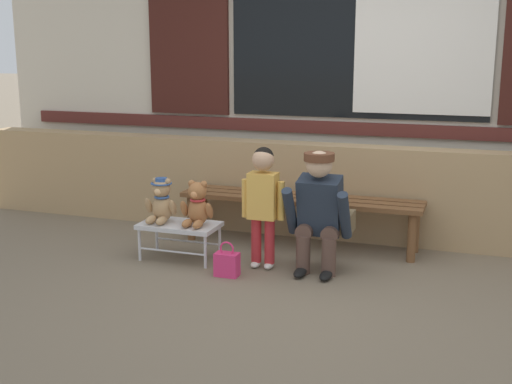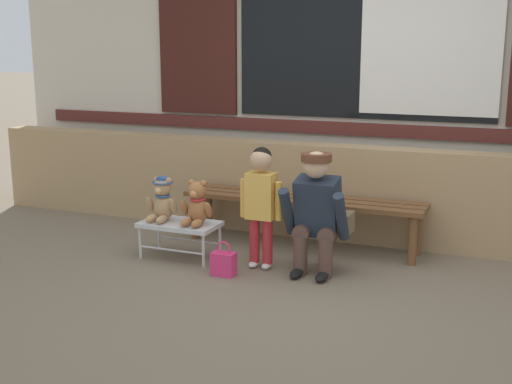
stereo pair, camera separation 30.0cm
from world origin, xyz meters
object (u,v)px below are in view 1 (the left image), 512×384
(teddy_bear_with_hat, at_px, (161,201))
(adult_crouching, at_px, (321,211))
(teddy_bear_plain, at_px, (197,205))
(wooden_bench_long, at_px, (300,204))
(child_standing, at_px, (263,194))
(handbag_on_ground, at_px, (227,264))
(small_display_bench, at_px, (180,227))

(teddy_bear_with_hat, distance_m, adult_crouching, 1.32)
(teddy_bear_with_hat, relative_size, teddy_bear_plain, 1.00)
(wooden_bench_long, distance_m, child_standing, 0.70)
(child_standing, height_order, handbag_on_ground, child_standing)
(small_display_bench, distance_m, teddy_bear_plain, 0.25)
(wooden_bench_long, distance_m, teddy_bear_with_hat, 1.20)
(wooden_bench_long, relative_size, small_display_bench, 3.28)
(small_display_bench, bearing_deg, wooden_bench_long, 39.06)
(wooden_bench_long, relative_size, adult_crouching, 2.21)
(teddy_bear_with_hat, bearing_deg, small_display_bench, -0.77)
(small_display_bench, distance_m, teddy_bear_with_hat, 0.26)
(wooden_bench_long, bearing_deg, small_display_bench, -140.94)
(wooden_bench_long, bearing_deg, teddy_bear_with_hat, -145.86)
(child_standing, bearing_deg, small_display_bench, -178.54)
(wooden_bench_long, bearing_deg, adult_crouching, -61.52)
(small_display_bench, distance_m, handbag_on_ground, 0.60)
(adult_crouching, bearing_deg, handbag_on_ground, -152.26)
(wooden_bench_long, distance_m, small_display_bench, 1.07)
(teddy_bear_plain, bearing_deg, small_display_bench, -179.49)
(teddy_bear_plain, height_order, child_standing, child_standing)
(wooden_bench_long, xyz_separation_m, child_standing, (-0.12, -0.65, 0.22))
(small_display_bench, relative_size, teddy_bear_plain, 1.76)
(small_display_bench, xyz_separation_m, teddy_bear_plain, (0.16, 0.00, 0.20))
(small_display_bench, bearing_deg, handbag_on_ground, -26.89)
(wooden_bench_long, relative_size, teddy_bear_with_hat, 5.78)
(teddy_bear_with_hat, xyz_separation_m, child_standing, (0.87, 0.02, 0.12))
(child_standing, relative_size, handbag_on_ground, 3.52)
(teddy_bear_plain, bearing_deg, adult_crouching, 4.13)
(teddy_bear_plain, relative_size, adult_crouching, 0.38)
(small_display_bench, height_order, teddy_bear_with_hat, teddy_bear_with_hat)
(handbag_on_ground, bearing_deg, teddy_bear_plain, 143.57)
(small_display_bench, xyz_separation_m, teddy_bear_with_hat, (-0.16, 0.00, 0.21))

